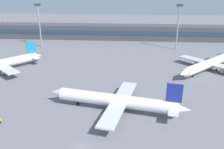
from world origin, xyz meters
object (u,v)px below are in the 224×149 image
at_px(floodlight_tower_west, 39,22).
at_px(airplane_far, 209,64).
at_px(airplane_near, 115,101).
at_px(floodlight_tower_east, 178,24).

bearing_deg(floodlight_tower_west, airplane_far, -22.01).
distance_m(airplane_near, airplane_far, 51.79).
height_order(airplane_far, floodlight_tower_west, floodlight_tower_west).
height_order(airplane_near, floodlight_tower_east, floodlight_tower_east).
height_order(airplane_far, floodlight_tower_east, floodlight_tower_east).
bearing_deg(floodlight_tower_west, floodlight_tower_east, -0.29).
relative_size(airplane_far, floodlight_tower_east, 1.31).
bearing_deg(floodlight_tower_east, airplane_far, -76.61).
distance_m(airplane_far, floodlight_tower_west, 90.77).
bearing_deg(airplane_near, floodlight_tower_west, 123.67).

